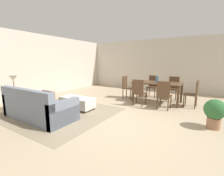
{
  "coord_description": "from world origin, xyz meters",
  "views": [
    {
      "loc": [
        1.8,
        -3.32,
        1.53
      ],
      "look_at": [
        -0.83,
        0.94,
        0.66
      ],
      "focal_mm": 24.52,
      "sensor_mm": 36.0,
      "label": 1
    }
  ],
  "objects_px": {
    "dining_chair_near_right": "(164,94)",
    "book_on_ottoman": "(76,97)",
    "side_table": "(15,95)",
    "potted_plant": "(215,112)",
    "vase_centerpiece": "(157,79)",
    "dining_table": "(157,85)",
    "dining_chair_far_right": "(173,87)",
    "dining_chair_near_left": "(139,91)",
    "dining_chair_head_west": "(127,86)",
    "dining_chair_far_left": "(153,85)",
    "table_lamp": "(13,79)",
    "ottoman_table": "(77,102)",
    "couch": "(38,108)",
    "dining_chair_head_east": "(194,92)"
  },
  "relations": [
    {
      "from": "dining_chair_near_right",
      "to": "book_on_ottoman",
      "type": "bearing_deg",
      "value": -150.78
    },
    {
      "from": "side_table",
      "to": "potted_plant",
      "type": "relative_size",
      "value": 0.86
    },
    {
      "from": "dining_chair_near_right",
      "to": "vase_centerpiece",
      "type": "height_order",
      "value": "vase_centerpiece"
    },
    {
      "from": "vase_centerpiece",
      "to": "book_on_ottoman",
      "type": "height_order",
      "value": "vase_centerpiece"
    },
    {
      "from": "dining_table",
      "to": "potted_plant",
      "type": "relative_size",
      "value": 2.53
    },
    {
      "from": "vase_centerpiece",
      "to": "book_on_ottoman",
      "type": "xyz_separation_m",
      "value": [
        -2.0,
        -2.21,
        -0.48
      ]
    },
    {
      "from": "dining_chair_near_right",
      "to": "dining_chair_far_right",
      "type": "relative_size",
      "value": 1.0
    },
    {
      "from": "dining_chair_near_left",
      "to": "dining_chair_head_west",
      "type": "distance_m",
      "value": 1.19
    },
    {
      "from": "dining_chair_near_right",
      "to": "book_on_ottoman",
      "type": "relative_size",
      "value": 3.54
    },
    {
      "from": "dining_table",
      "to": "dining_chair_head_west",
      "type": "distance_m",
      "value": 1.28
    },
    {
      "from": "dining_chair_near_left",
      "to": "dining_chair_head_west",
      "type": "relative_size",
      "value": 1.0
    },
    {
      "from": "dining_chair_head_west",
      "to": "potted_plant",
      "type": "distance_m",
      "value": 3.46
    },
    {
      "from": "dining_chair_near_right",
      "to": "dining_table",
      "type": "bearing_deg",
      "value": 118.69
    },
    {
      "from": "dining_chair_near_right",
      "to": "dining_chair_far_left",
      "type": "relative_size",
      "value": 1.0
    },
    {
      "from": "table_lamp",
      "to": "vase_centerpiece",
      "type": "relative_size",
      "value": 2.28
    },
    {
      "from": "dining_chair_far_right",
      "to": "potted_plant",
      "type": "height_order",
      "value": "dining_chair_far_right"
    },
    {
      "from": "ottoman_table",
      "to": "book_on_ottoman",
      "type": "distance_m",
      "value": 0.18
    },
    {
      "from": "dining_chair_far_left",
      "to": "side_table",
      "type": "bearing_deg",
      "value": -127.37
    },
    {
      "from": "couch",
      "to": "vase_centerpiece",
      "type": "height_order",
      "value": "vase_centerpiece"
    },
    {
      "from": "couch",
      "to": "dining_chair_far_left",
      "type": "bearing_deg",
      "value": 66.6
    },
    {
      "from": "couch",
      "to": "side_table",
      "type": "bearing_deg",
      "value": 176.44
    },
    {
      "from": "dining_chair_near_left",
      "to": "dining_chair_far_right",
      "type": "bearing_deg",
      "value": 63.36
    },
    {
      "from": "dining_chair_head_east",
      "to": "dining_chair_head_west",
      "type": "bearing_deg",
      "value": 179.33
    },
    {
      "from": "dining_table",
      "to": "potted_plant",
      "type": "height_order",
      "value": "dining_table"
    },
    {
      "from": "dining_chair_far_left",
      "to": "dining_chair_head_east",
      "type": "height_order",
      "value": "same"
    },
    {
      "from": "dining_chair_head_west",
      "to": "vase_centerpiece",
      "type": "height_order",
      "value": "vase_centerpiece"
    },
    {
      "from": "dining_table",
      "to": "dining_chair_head_west",
      "type": "bearing_deg",
      "value": -179.8
    },
    {
      "from": "dining_chair_head_east",
      "to": "book_on_ottoman",
      "type": "height_order",
      "value": "dining_chair_head_east"
    },
    {
      "from": "side_table",
      "to": "dining_chair_far_left",
      "type": "xyz_separation_m",
      "value": [
        3.17,
        4.15,
        0.06
      ]
    },
    {
      "from": "dining_chair_near_right",
      "to": "dining_chair_head_west",
      "type": "relative_size",
      "value": 1.0
    },
    {
      "from": "dining_chair_near_left",
      "to": "dining_chair_far_left",
      "type": "distance_m",
      "value": 1.67
    },
    {
      "from": "book_on_ottoman",
      "to": "side_table",
      "type": "bearing_deg",
      "value": -144.58
    },
    {
      "from": "couch",
      "to": "ottoman_table",
      "type": "bearing_deg",
      "value": 77.27
    },
    {
      "from": "couch",
      "to": "side_table",
      "type": "height_order",
      "value": "couch"
    },
    {
      "from": "couch",
      "to": "potted_plant",
      "type": "distance_m",
      "value": 4.38
    },
    {
      "from": "dining_chair_head_west",
      "to": "book_on_ottoman",
      "type": "xyz_separation_m",
      "value": [
        -0.75,
        -2.18,
        -0.12
      ]
    },
    {
      "from": "dining_table",
      "to": "dining_chair_near_left",
      "type": "height_order",
      "value": "dining_chair_near_left"
    },
    {
      "from": "dining_chair_far_right",
      "to": "potted_plant",
      "type": "distance_m",
      "value": 2.84
    },
    {
      "from": "potted_plant",
      "to": "dining_chair_far_left",
      "type": "bearing_deg",
      "value": 131.21
    },
    {
      "from": "ottoman_table",
      "to": "vase_centerpiece",
      "type": "xyz_separation_m",
      "value": [
        1.97,
        2.22,
        0.65
      ]
    },
    {
      "from": "dining_table",
      "to": "potted_plant",
      "type": "distance_m",
      "value": 2.44
    },
    {
      "from": "dining_chair_far_right",
      "to": "dining_chair_head_west",
      "type": "bearing_deg",
      "value": -153.41
    },
    {
      "from": "dining_chair_head_east",
      "to": "vase_centerpiece",
      "type": "bearing_deg",
      "value": 177.19
    },
    {
      "from": "dining_chair_far_left",
      "to": "vase_centerpiece",
      "type": "distance_m",
      "value": 0.98
    },
    {
      "from": "table_lamp",
      "to": "dining_table",
      "type": "relative_size",
      "value": 0.3
    },
    {
      "from": "couch",
      "to": "dining_chair_far_right",
      "type": "height_order",
      "value": "dining_chair_far_right"
    },
    {
      "from": "dining_table",
      "to": "dining_chair_head_west",
      "type": "height_order",
      "value": "dining_chair_head_west"
    },
    {
      "from": "dining_chair_near_right",
      "to": "potted_plant",
      "type": "xyz_separation_m",
      "value": [
        1.33,
        -0.85,
        -0.12
      ]
    },
    {
      "from": "vase_centerpiece",
      "to": "potted_plant",
      "type": "distance_m",
      "value": 2.5
    },
    {
      "from": "table_lamp",
      "to": "dining_chair_near_left",
      "type": "xyz_separation_m",
      "value": [
        3.18,
        2.48,
        -0.48
      ]
    }
  ]
}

